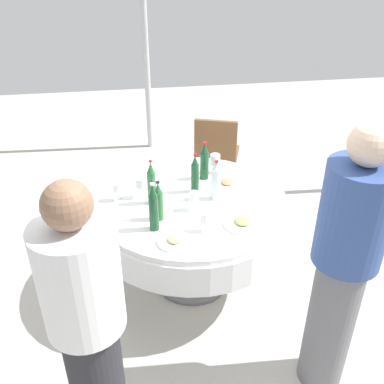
{
  "coord_description": "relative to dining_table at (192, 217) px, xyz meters",
  "views": [
    {
      "loc": [
        2.54,
        -0.4,
        2.33
      ],
      "look_at": [
        0.0,
        0.0,
        0.8
      ],
      "focal_mm": 40.59,
      "sensor_mm": 36.0,
      "label": 1
    }
  ],
  "objects": [
    {
      "name": "plate_rear",
      "position": [
        0.47,
        -0.18,
        0.16
      ],
      "size": [
        0.21,
        0.21,
        0.04
      ],
      "color": "white",
      "rests_on": "dining_table"
    },
    {
      "name": "bottle_clear_right",
      "position": [
        0.01,
        0.16,
        0.29
      ],
      "size": [
        0.07,
        0.07,
        0.29
      ],
      "color": "silver",
      "rests_on": "dining_table"
    },
    {
      "name": "wine_glass_far",
      "position": [
        0.13,
        -0.01,
        0.24
      ],
      "size": [
        0.06,
        0.06,
        0.14
      ],
      "color": "white",
      "rests_on": "dining_table"
    },
    {
      "name": "bottle_dark_green_south",
      "position": [
        0.31,
        -0.29,
        0.3
      ],
      "size": [
        0.06,
        0.06,
        0.33
      ],
      "color": "#194728",
      "rests_on": "dining_table"
    },
    {
      "name": "person_west",
      "position": [
        0.96,
        0.63,
        0.27
      ],
      "size": [
        0.34,
        0.34,
        1.65
      ],
      "rotation": [
        0.0,
        0.0,
        -0.99
      ],
      "color": "slate",
      "rests_on": "ground_plane"
    },
    {
      "name": "bottle_dark_green_front",
      "position": [
        -0.29,
        0.14,
        0.29
      ],
      "size": [
        0.07,
        0.07,
        0.3
      ],
      "color": "#194728",
      "rests_on": "dining_table"
    },
    {
      "name": "dining_table",
      "position": [
        0.0,
        0.0,
        0.0
      ],
      "size": [
        1.37,
        1.37,
        0.74
      ],
      "color": "white",
      "rests_on": "ground_plane"
    },
    {
      "name": "wine_glass_inner",
      "position": [
        -0.07,
        -0.5,
        0.24
      ],
      "size": [
        0.07,
        0.07,
        0.14
      ],
      "color": "white",
      "rests_on": "dining_table"
    },
    {
      "name": "chair_south",
      "position": [
        -1.21,
        0.43,
        -0.07
      ],
      "size": [
        0.51,
        0.51,
        0.87
      ],
      "rotation": [
        0.0,
        0.0,
        1.23
      ],
      "color": "brown",
      "rests_on": "ground_plane"
    },
    {
      "name": "tent_pole_secondary",
      "position": [
        -2.57,
        -0.13,
        0.66
      ],
      "size": [
        0.07,
        0.07,
        2.5
      ],
      "primitive_type": "cylinder",
      "color": "#B2B5B7",
      "rests_on": "ground_plane"
    },
    {
      "name": "bottle_dark_green_far",
      "position": [
        -0.11,
        0.04,
        0.29
      ],
      "size": [
        0.06,
        0.06,
        0.3
      ],
      "color": "#194728",
      "rests_on": "dining_table"
    },
    {
      "name": "bottle_green_left",
      "position": [
        0.2,
        -0.25,
        0.28
      ],
      "size": [
        0.06,
        0.06,
        0.28
      ],
      "color": "#2D6B38",
      "rests_on": "dining_table"
    },
    {
      "name": "wine_glass_right",
      "position": [
        -0.08,
        -0.35,
        0.26
      ],
      "size": [
        0.07,
        0.07,
        0.16
      ],
      "color": "white",
      "rests_on": "dining_table"
    },
    {
      "name": "plate_mid",
      "position": [
        -0.29,
        -0.26,
        0.16
      ],
      "size": [
        0.21,
        0.21,
        0.02
      ],
      "color": "white",
      "rests_on": "dining_table"
    },
    {
      "name": "wine_glass_mid",
      "position": [
        -0.37,
        0.24,
        0.25
      ],
      "size": [
        0.07,
        0.07,
        0.15
      ],
      "color": "white",
      "rests_on": "dining_table"
    },
    {
      "name": "wine_glass_south",
      "position": [
        0.38,
        0.02,
        0.25
      ],
      "size": [
        0.06,
        0.06,
        0.14
      ],
      "color": "white",
      "rests_on": "dining_table"
    },
    {
      "name": "plate_north",
      "position": [
        -0.16,
        0.29,
        0.16
      ],
      "size": [
        0.23,
        0.23,
        0.04
      ],
      "color": "white",
      "rests_on": "dining_table"
    },
    {
      "name": "plate_east",
      "position": [
        0.35,
        0.27,
        0.16
      ],
      "size": [
        0.25,
        0.25,
        0.04
      ],
      "color": "white",
      "rests_on": "dining_table"
    },
    {
      "name": "bottle_green_west",
      "position": [
        0.0,
        -0.27,
        0.3
      ],
      "size": [
        0.06,
        0.06,
        0.33
      ],
      "color": "#2D6B38",
      "rests_on": "dining_table"
    },
    {
      "name": "spoon_west",
      "position": [
        -0.45,
        0.01,
        0.15
      ],
      "size": [
        0.08,
        0.17,
        0.0
      ],
      "primitive_type": "cube",
      "rotation": [
        0.0,
        0.0,
        1.23
      ],
      "color": "silver",
      "rests_on": "dining_table"
    },
    {
      "name": "person_left",
      "position": [
        1.16,
        -0.64,
        0.23
      ],
      "size": [
        0.34,
        0.34,
        1.58
      ],
      "rotation": [
        0.0,
        0.0,
        4.21
      ],
      "color": "#26262B",
      "rests_on": "ground_plane"
    },
    {
      "name": "ground_plane",
      "position": [
        0.0,
        0.0,
        -0.59
      ],
      "size": [
        10.0,
        10.0,
        0.0
      ],
      "primitive_type": "plane",
      "color": "#B7B2A8"
    }
  ]
}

